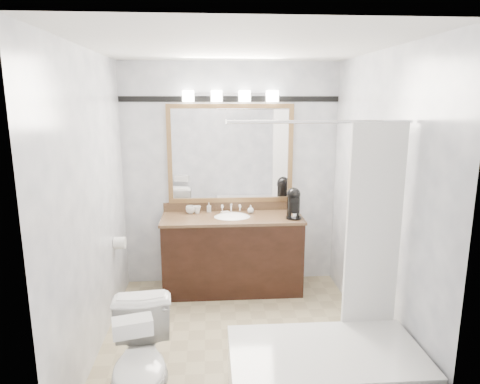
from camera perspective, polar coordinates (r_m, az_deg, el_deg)
The scene contains 15 objects.
room at distance 3.57m, azimuth -0.21°, elevation -1.52°, with size 2.42×2.62×2.52m.
vanity at distance 4.78m, azimuth -1.04°, elevation -8.00°, with size 1.53×0.58×0.97m.
mirror at distance 4.78m, azimuth -1.27°, elevation 5.09°, with size 1.40×0.04×1.10m.
vanity_light_bar at distance 4.69m, azimuth -1.27°, elevation 12.70°, with size 1.02×0.14×0.12m.
accent_stripe at distance 4.76m, azimuth -1.31°, elevation 12.29°, with size 2.40×0.01×0.06m, color black.
bathtub at distance 3.24m, azimuth 11.60°, elevation -22.21°, with size 1.30×0.75×1.96m.
tp_roll at distance 4.45m, azimuth -15.73°, elevation -6.54°, with size 0.12×0.12×0.11m, color white.
toilet at distance 3.13m, azimuth -12.96°, elevation -21.69°, with size 0.41×0.73×0.74m, color white.
tissue_box at distance 2.72m, azimuth -14.13°, elevation -16.96°, with size 0.23×0.13×0.10m, color white.
coffee_maker at distance 4.62m, azimuth 7.15°, elevation -1.37°, with size 0.17×0.21×0.32m.
cup_left at distance 4.80m, azimuth -6.61°, elevation -2.36°, with size 0.11×0.11×0.08m, color white.
cup_right at distance 4.80m, azimuth -5.76°, elevation -2.35°, with size 0.09×0.09×0.08m, color white.
soap_bottle_a at distance 4.84m, azimuth -4.16°, elevation -2.06°, with size 0.05×0.05×0.10m, color white.
soap_bottle_b at distance 4.78m, azimuth 1.43°, elevation -2.29°, with size 0.07×0.07×0.09m, color white.
soap_bar at distance 4.76m, azimuth -1.98°, elevation -2.77°, with size 0.09×0.05×0.03m, color beige.
Camera 1 is at (-0.24, -3.46, 2.11)m, focal length 32.00 mm.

